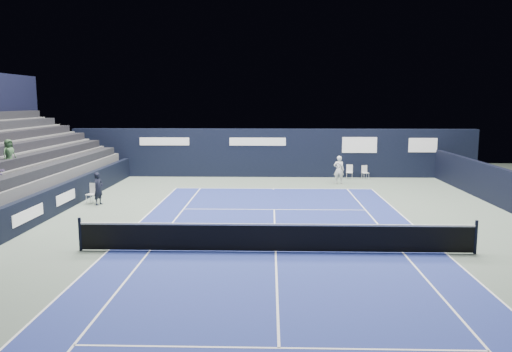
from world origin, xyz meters
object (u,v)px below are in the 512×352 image
(folding_chair_back_b, at_px, (365,171))
(tennis_net, at_px, (276,237))
(folding_chair_back_a, at_px, (349,171))
(tennis_player, at_px, (339,170))
(line_judge_chair, at_px, (92,192))

(folding_chair_back_b, xyz_separation_m, tennis_net, (-5.78, -15.60, 0.02))
(folding_chair_back_b, distance_m, tennis_net, 16.64)
(folding_chair_back_a, distance_m, tennis_net, 16.37)
(folding_chair_back_b, relative_size, tennis_net, 0.07)
(tennis_net, relative_size, tennis_player, 7.68)
(folding_chair_back_b, relative_size, tennis_player, 0.51)
(folding_chair_back_a, bearing_deg, folding_chair_back_b, 7.29)
(line_judge_chair, distance_m, tennis_net, 11.57)
(tennis_net, xyz_separation_m, tennis_player, (3.88, 13.67, 0.33))
(line_judge_chair, bearing_deg, folding_chair_back_b, 43.86)
(tennis_net, height_order, tennis_player, tennis_player)
(folding_chair_back_a, xyz_separation_m, tennis_player, (-0.94, -1.97, 0.33))
(folding_chair_back_a, relative_size, tennis_player, 0.53)
(folding_chair_back_a, bearing_deg, tennis_player, -105.94)
(tennis_net, bearing_deg, folding_chair_back_a, 72.87)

